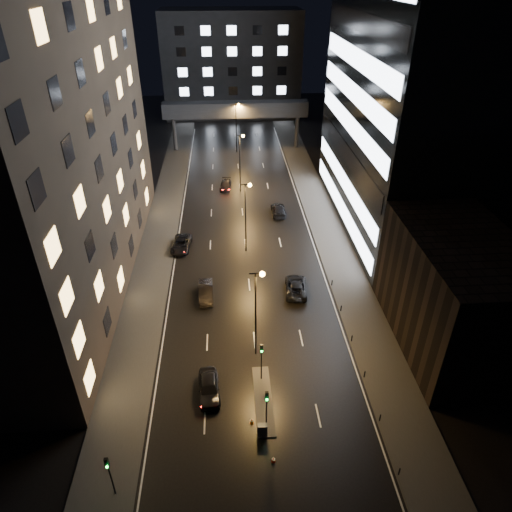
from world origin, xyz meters
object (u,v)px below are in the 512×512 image
object	(u,v)px
car_away_d	(226,185)
car_toward_b	(278,210)
car_away_b	(206,292)
utility_cabinet	(262,430)
car_away_a	(209,387)
car_toward_a	(296,287)
car_away_c	(181,244)

from	to	relation	value
car_away_d	car_toward_b	distance (m)	13.38
car_away_b	utility_cabinet	world-z (taller)	car_away_b
car_away_b	utility_cabinet	xyz separation A→B (m)	(5.19, -19.54, -0.01)
car_away_a	car_toward_a	bearing A→B (deg)	51.63
car_away_b	car_toward_a	size ratio (longest dim) A/B	0.88
car_toward_b	car_away_c	bearing A→B (deg)	32.86
car_away_b	car_toward_b	size ratio (longest dim) A/B	0.92
car_away_d	car_toward_b	bearing A→B (deg)	-45.82
car_away_b	car_toward_b	xyz separation A→B (m)	(11.00, 20.98, -0.03)
car_away_c	car_away_d	size ratio (longest dim) A/B	1.17
car_away_a	car_toward_b	xyz separation A→B (m)	(10.35, 35.67, -0.05)
car_away_d	car_toward_a	size ratio (longest dim) A/B	0.83
car_toward_a	car_away_c	bearing A→B (deg)	-31.11
car_away_a	car_away_d	size ratio (longest dim) A/B	1.05
car_away_a	car_away_c	xyz separation A→B (m)	(-4.35, 26.10, -0.07)
car_toward_a	utility_cabinet	world-z (taller)	car_toward_a
car_away_b	car_away_d	size ratio (longest dim) A/B	1.06
car_away_c	car_toward_b	bearing A→B (deg)	38.49
car_away_a	car_toward_b	bearing A→B (deg)	69.63
car_away_c	car_away_d	distance (m)	21.09
car_away_d	car_away_c	bearing A→B (deg)	-101.80
car_toward_a	car_away_b	bearing A→B (deg)	7.94
car_away_a	car_away_c	size ratio (longest dim) A/B	0.90
car_away_a	car_toward_b	world-z (taller)	car_away_a
car_away_a	car_away_d	xyz separation A→B (m)	(2.06, 46.18, -0.15)
car_away_c	car_toward_a	size ratio (longest dim) A/B	0.98
car_away_d	car_away_b	bearing A→B (deg)	-89.01
car_away_a	car_away_b	distance (m)	14.71
car_toward_b	utility_cabinet	distance (m)	40.94
car_away_a	car_toward_a	distance (m)	18.20
car_toward_a	car_away_d	bearing A→B (deg)	-69.30
car_away_a	utility_cabinet	bearing A→B (deg)	-51.02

